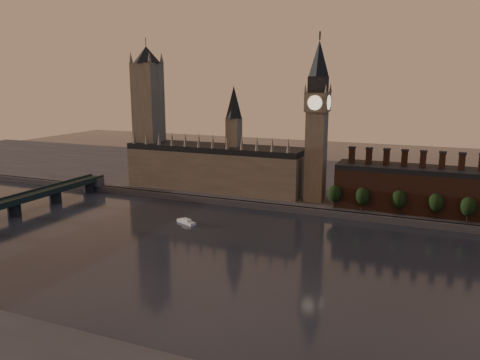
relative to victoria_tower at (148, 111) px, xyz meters
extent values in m
plane|color=black|center=(120.00, -115.00, -59.09)|extent=(900.00, 900.00, 0.00)
cube|color=#4D4C52|center=(120.00, -25.00, -57.09)|extent=(900.00, 4.00, 4.00)
cube|color=#4D4C52|center=(120.00, 65.00, -57.09)|extent=(900.00, 180.00, 4.00)
cube|color=#7E6E59|center=(55.00, 0.00, -41.09)|extent=(130.00, 30.00, 28.00)
cube|color=black|center=(55.00, 0.00, -25.09)|extent=(130.00, 30.00, 4.00)
cube|color=#7E6E59|center=(70.00, 0.00, -15.09)|extent=(9.00, 9.00, 24.00)
cone|color=black|center=(70.00, 0.00, 7.91)|extent=(12.00, 12.00, 22.00)
cone|color=#7E6E59|center=(-4.00, -14.00, -18.09)|extent=(2.60, 2.60, 10.00)
cone|color=#7E6E59|center=(6.73, -14.00, -18.09)|extent=(2.60, 2.60, 10.00)
cone|color=#7E6E59|center=(17.45, -14.00, -18.09)|extent=(2.60, 2.60, 10.00)
cone|color=#7E6E59|center=(28.18, -14.00, -18.09)|extent=(2.60, 2.60, 10.00)
cone|color=#7E6E59|center=(38.91, -14.00, -18.09)|extent=(2.60, 2.60, 10.00)
cone|color=#7E6E59|center=(49.64, -14.00, -18.09)|extent=(2.60, 2.60, 10.00)
cone|color=#7E6E59|center=(60.36, -14.00, -18.09)|extent=(2.60, 2.60, 10.00)
cone|color=#7E6E59|center=(71.09, -14.00, -18.09)|extent=(2.60, 2.60, 10.00)
cone|color=#7E6E59|center=(81.82, -14.00, -18.09)|extent=(2.60, 2.60, 10.00)
cone|color=#7E6E59|center=(92.55, -14.00, -18.09)|extent=(2.60, 2.60, 10.00)
cone|color=#7E6E59|center=(103.27, -14.00, -18.09)|extent=(2.60, 2.60, 10.00)
cone|color=#7E6E59|center=(114.00, -14.00, -18.09)|extent=(2.60, 2.60, 10.00)
cube|color=#7E6E59|center=(0.00, 0.00, -10.09)|extent=(18.00, 18.00, 90.00)
cone|color=black|center=(0.00, 0.00, 40.91)|extent=(24.00, 24.00, 12.00)
cylinder|color=#232326|center=(0.00, 0.00, 46.91)|extent=(0.50, 0.50, 12.00)
cone|color=#7E6E59|center=(-8.00, -8.00, 38.91)|extent=(3.00, 3.00, 8.00)
cone|color=#7E6E59|center=(8.00, -8.00, 38.91)|extent=(3.00, 3.00, 8.00)
cone|color=#7E6E59|center=(-8.00, 8.00, 38.91)|extent=(3.00, 3.00, 8.00)
cone|color=#7E6E59|center=(8.00, 8.00, 38.91)|extent=(3.00, 3.00, 8.00)
cube|color=#7E6E59|center=(130.00, -5.00, -26.09)|extent=(12.00, 12.00, 58.00)
cube|color=#7E6E59|center=(130.00, -5.00, 8.91)|extent=(14.00, 14.00, 12.00)
cube|color=#232326|center=(130.00, -5.00, 19.91)|extent=(11.00, 11.00, 10.00)
cone|color=black|center=(130.00, -5.00, 35.91)|extent=(13.00, 13.00, 22.00)
cylinder|color=#232326|center=(130.00, -5.00, 49.41)|extent=(1.00, 1.00, 5.00)
cylinder|color=beige|center=(130.00, -12.20, 8.91)|extent=(9.00, 0.50, 9.00)
cylinder|color=beige|center=(130.00, 2.20, 8.91)|extent=(9.00, 0.50, 9.00)
cylinder|color=beige|center=(122.80, -5.00, 8.91)|extent=(0.50, 9.00, 9.00)
cylinder|color=beige|center=(137.20, -5.00, 8.91)|extent=(0.50, 9.00, 9.00)
cone|color=#7E6E59|center=(123.50, -11.50, 17.91)|extent=(2.00, 2.00, 6.00)
cone|color=#7E6E59|center=(136.50, -11.50, 17.91)|extent=(2.00, 2.00, 6.00)
cone|color=#7E6E59|center=(123.50, 1.50, 17.91)|extent=(2.00, 2.00, 6.00)
cone|color=#7E6E59|center=(136.50, 1.50, 17.91)|extent=(2.00, 2.00, 6.00)
cube|color=#4F2C1E|center=(200.00, -5.00, -43.09)|extent=(110.00, 25.00, 24.00)
cube|color=black|center=(200.00, -5.00, -29.59)|extent=(110.00, 25.00, 3.00)
cube|color=#4F2C1E|center=(153.00, -5.00, -23.59)|extent=(3.50, 3.50, 9.00)
cube|color=#232326|center=(153.00, -5.00, -18.59)|extent=(4.20, 4.20, 1.00)
cube|color=#4F2C1E|center=(163.44, -5.00, -23.59)|extent=(3.50, 3.50, 9.00)
cube|color=#232326|center=(163.44, -5.00, -18.59)|extent=(4.20, 4.20, 1.00)
cube|color=#4F2C1E|center=(173.89, -5.00, -23.59)|extent=(3.50, 3.50, 9.00)
cube|color=#232326|center=(173.89, -5.00, -18.59)|extent=(4.20, 4.20, 1.00)
cube|color=#4F2C1E|center=(184.33, -5.00, -23.59)|extent=(3.50, 3.50, 9.00)
cube|color=#232326|center=(184.33, -5.00, -18.59)|extent=(4.20, 4.20, 1.00)
cube|color=#4F2C1E|center=(194.78, -5.00, -23.59)|extent=(3.50, 3.50, 9.00)
cube|color=#232326|center=(194.78, -5.00, -18.59)|extent=(4.20, 4.20, 1.00)
cube|color=#4F2C1E|center=(205.22, -5.00, -23.59)|extent=(3.50, 3.50, 9.00)
cube|color=#232326|center=(205.22, -5.00, -18.59)|extent=(4.20, 4.20, 1.00)
cube|color=#4F2C1E|center=(215.67, -5.00, -23.59)|extent=(3.50, 3.50, 9.00)
cube|color=#232326|center=(215.67, -5.00, -18.59)|extent=(4.20, 4.20, 1.00)
cylinder|color=black|center=(146.31, -20.20, -52.09)|extent=(0.80, 0.80, 6.00)
ellipsoid|color=black|center=(146.31, -20.20, -45.59)|extent=(8.60, 8.60, 10.75)
cylinder|color=black|center=(162.94, -20.59, -52.09)|extent=(0.80, 0.80, 6.00)
ellipsoid|color=black|center=(162.94, -20.59, -45.59)|extent=(8.60, 8.60, 10.75)
cylinder|color=black|center=(183.69, -19.66, -52.09)|extent=(0.80, 0.80, 6.00)
ellipsoid|color=black|center=(183.69, -19.66, -45.59)|extent=(8.60, 8.60, 10.75)
cylinder|color=black|center=(203.65, -19.74, -52.09)|extent=(0.80, 0.80, 6.00)
ellipsoid|color=black|center=(203.65, -19.74, -45.59)|extent=(8.60, 8.60, 10.75)
cylinder|color=black|center=(220.30, -21.39, -52.09)|extent=(0.80, 0.80, 6.00)
ellipsoid|color=black|center=(220.30, -21.39, -45.59)|extent=(8.60, 8.60, 10.75)
cube|color=#4D4C52|center=(-35.00, -25.00, -52.09)|extent=(14.00, 8.00, 6.00)
cylinder|color=#232326|center=(-35.00, -98.00, -55.21)|extent=(8.00, 8.00, 7.75)
cylinder|color=#232326|center=(-35.00, -64.00, -55.21)|extent=(8.00, 8.00, 7.75)
cylinder|color=#232326|center=(-35.00, -30.00, -55.21)|extent=(8.00, 8.00, 7.75)
cube|color=silver|center=(70.70, -71.18, -58.30)|extent=(14.20, 9.41, 1.58)
cube|color=silver|center=(70.70, -71.18, -56.91)|extent=(6.62, 5.19, 1.18)
camera|label=1|loc=(200.60, -299.55, 22.39)|focal=35.00mm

